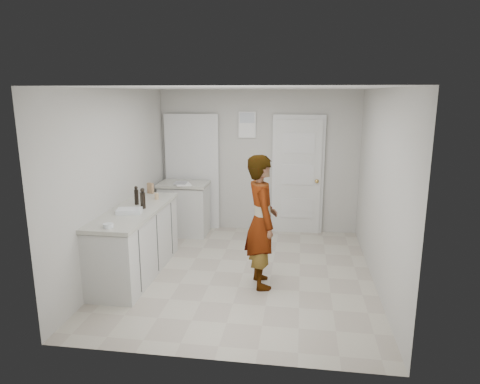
% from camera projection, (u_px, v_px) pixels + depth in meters
% --- Properties ---
extents(ground, '(4.00, 4.00, 0.00)m').
position_uv_depth(ground, '(243.00, 273.00, 5.93)').
color(ground, '#A69B8B').
rests_on(ground, ground).
extents(room_shell, '(4.00, 4.00, 4.00)m').
position_uv_depth(room_shell, '(248.00, 174.00, 7.61)').
color(room_shell, '#B3B1A9').
rests_on(room_shell, ground).
extents(main_counter, '(0.64, 1.96, 0.93)m').
position_uv_depth(main_counter, '(136.00, 244.00, 5.84)').
color(main_counter, silver).
rests_on(main_counter, ground).
extents(side_counter, '(0.84, 0.61, 0.93)m').
position_uv_depth(side_counter, '(185.00, 210.00, 7.50)').
color(side_counter, silver).
rests_on(side_counter, ground).
extents(person, '(0.58, 0.72, 1.71)m').
position_uv_depth(person, '(261.00, 222.00, 5.40)').
color(person, silver).
rests_on(person, ground).
extents(cake_mix_box, '(0.11, 0.08, 0.16)m').
position_uv_depth(cake_mix_box, '(150.00, 188.00, 6.59)').
color(cake_mix_box, '#886244').
rests_on(cake_mix_box, main_counter).
extents(spice_jar, '(0.06, 0.06, 0.09)m').
position_uv_depth(spice_jar, '(157.00, 196.00, 6.23)').
color(spice_jar, tan).
rests_on(spice_jar, main_counter).
extents(oil_cruet_a, '(0.07, 0.07, 0.28)m').
position_uv_depth(oil_cruet_a, '(143.00, 199.00, 5.72)').
color(oil_cruet_a, black).
rests_on(oil_cruet_a, main_counter).
extents(oil_cruet_b, '(0.06, 0.06, 0.26)m').
position_uv_depth(oil_cruet_b, '(136.00, 196.00, 5.92)').
color(oil_cruet_b, black).
rests_on(oil_cruet_b, main_counter).
extents(baking_dish, '(0.35, 0.28, 0.05)m').
position_uv_depth(baking_dish, '(129.00, 211.00, 5.53)').
color(baking_dish, silver).
rests_on(baking_dish, main_counter).
extents(egg_bowl, '(0.12, 0.12, 0.05)m').
position_uv_depth(egg_bowl, '(108.00, 226.00, 4.93)').
color(egg_bowl, silver).
rests_on(egg_bowl, main_counter).
extents(papers, '(0.36, 0.39, 0.01)m').
position_uv_depth(papers, '(183.00, 184.00, 7.25)').
color(papers, white).
rests_on(papers, side_counter).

